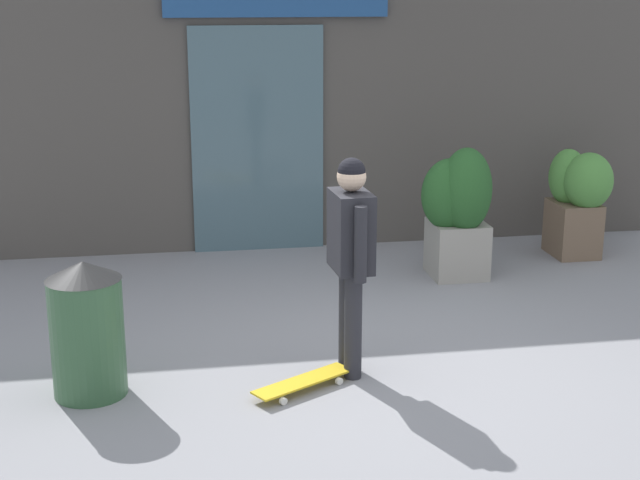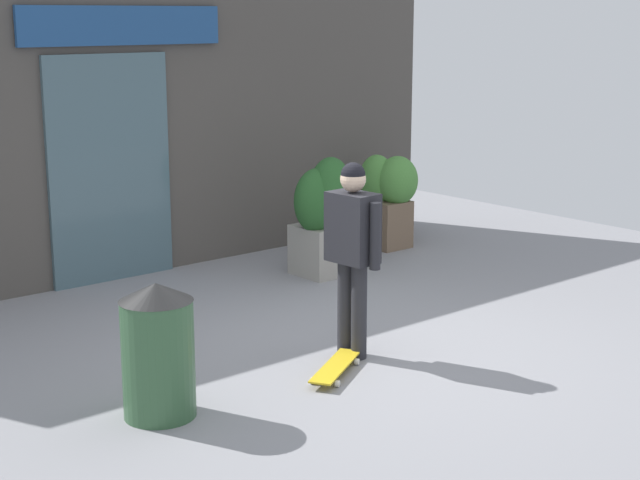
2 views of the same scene
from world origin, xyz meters
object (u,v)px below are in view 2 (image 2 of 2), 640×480
at_px(trash_bin, 158,350).
at_px(planter_box_left, 324,214).
at_px(skateboard, 336,367).
at_px(planter_box_right, 387,195).
at_px(skateboarder, 353,240).

bearing_deg(trash_bin, planter_box_left, 32.38).
relative_size(planter_box_left, trash_bin, 1.33).
xyz_separation_m(skateboard, planter_box_right, (3.36, 2.87, 0.58)).
bearing_deg(trash_bin, planter_box_right, 28.89).
bearing_deg(planter_box_left, skateboard, -128.87).
bearing_deg(skateboarder, trash_bin, -2.54).
distance_m(skateboarder, planter_box_left, 2.59).
relative_size(planter_box_right, trash_bin, 1.15).
bearing_deg(trash_bin, skateboard, -7.42).
bearing_deg(skateboarder, planter_box_right, -142.34).
xyz_separation_m(planter_box_left, planter_box_right, (1.48, 0.54, -0.05)).
xyz_separation_m(planter_box_right, trash_bin, (-4.85, -2.68, -0.15)).
distance_m(skateboard, planter_box_right, 4.46).
xyz_separation_m(planter_box_left, trash_bin, (-3.37, -2.14, -0.20)).
height_order(skateboard, planter_box_left, planter_box_left).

